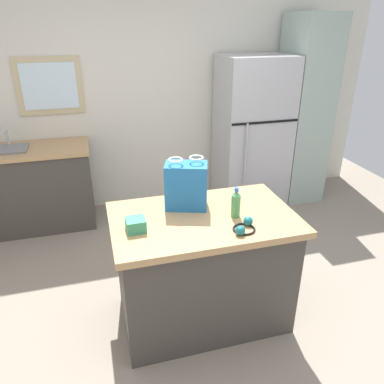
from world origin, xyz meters
The scene contains 10 objects.
ground centered at (0.00, 0.00, 0.00)m, with size 6.80×6.80×0.00m, color gray.
back_wall centered at (-0.01, 2.31, 1.35)m, with size 5.66×0.13×2.69m.
kitchen_island centered at (0.02, 0.08, 0.45)m, with size 1.29×0.80×0.89m.
refrigerator centered at (1.20, 1.91, 0.89)m, with size 0.80×0.69×1.78m.
tall_cabinet centered at (1.86, 1.91, 1.11)m, with size 0.49×0.61×2.21m.
sink_counter centered at (-1.34, 1.95, 0.47)m, with size 1.26×0.61×1.09m.
shopping_bag centered at (-0.06, 0.25, 1.06)m, with size 0.34×0.26×0.38m.
small_box centered at (-0.46, 0.02, 0.94)m, with size 0.12×0.12×0.08m, color #388E66.
bottle centered at (0.23, 0.03, 0.99)m, with size 0.06×0.06×0.22m.
ear_defenders centered at (0.22, -0.16, 0.92)m, with size 0.21×0.21×0.06m.
Camera 1 is at (-0.67, -2.09, 2.15)m, focal length 34.91 mm.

